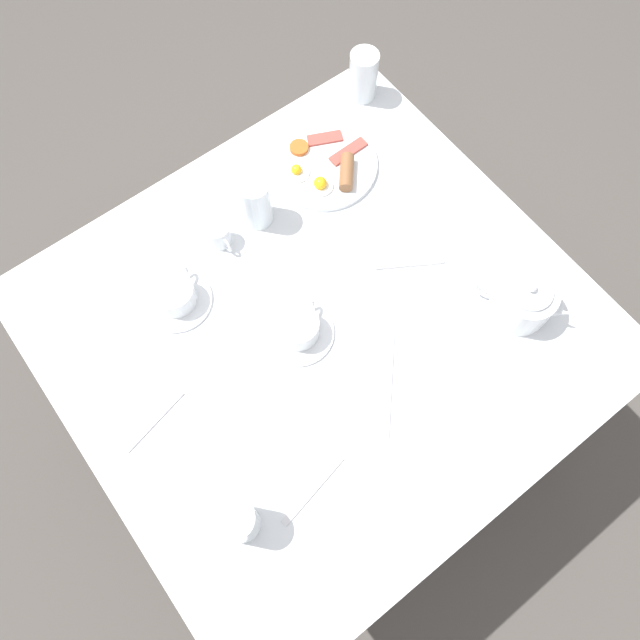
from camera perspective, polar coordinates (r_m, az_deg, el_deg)
The scene contains 14 objects.
ground_plane at distance 2.05m, azimuth 0.00°, elevation -8.20°, with size 8.00×8.00×0.00m, color #4C4742.
table at distance 1.40m, azimuth 0.00°, elevation -1.38°, with size 1.04×1.08×0.75m.
breakfast_plate at distance 1.52m, azimuth 0.33°, elevation 14.01°, with size 0.26×0.26×0.04m.
teapot_near at distance 1.37m, azimuth 18.06°, elevation 1.74°, with size 0.19×0.13×0.12m.
teacup_with_saucer_left at distance 1.30m, azimuth -2.02°, elevation -0.78°, with size 0.15×0.15×0.06m.
teacup_with_saucer_right at distance 1.37m, azimuth -13.12°, elevation 2.17°, with size 0.15×0.15×0.06m.
water_glass_tall at distance 1.40m, azimuth -5.90°, elevation 10.69°, with size 0.07×0.07×0.13m.
water_glass_short at distance 1.19m, azimuth -7.41°, elevation -17.82°, with size 0.07×0.07×0.12m.
wine_glass_spare at distance 1.63m, azimuth 3.97°, elevation 21.41°, with size 0.07×0.07×0.13m.
creamer_jug at distance 1.41m, azimuth -9.22°, elevation 7.67°, with size 0.08×0.05×0.06m.
napkin_folded at distance 1.43m, azimuth 7.82°, elevation 7.10°, with size 0.19×0.20×0.01m.
fork_by_plate at distance 1.24m, azimuth -0.64°, elevation -15.26°, with size 0.05×0.17×0.00m.
knife_by_plate at distance 1.29m, azimuth 6.27°, elevation -5.80°, with size 0.18×0.16×0.00m.
spoon_for_tea at distance 1.31m, azimuth -14.90°, elevation -8.87°, with size 0.05×0.16×0.00m.
Camera 1 is at (0.40, -0.30, 1.99)m, focal length 35.00 mm.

